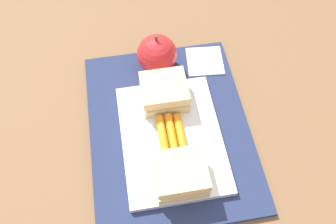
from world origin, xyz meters
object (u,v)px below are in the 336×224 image
Objects in this scene: paper_napkin at (205,61)px; carrot_sticks_bundle at (172,135)px; sandwich_half_right at (164,92)px; food_tray at (172,138)px; sandwich_half_left at (181,174)px; apple at (159,54)px.

carrot_sticks_bundle is at bearing 149.17° from paper_napkin.
food_tray is at bearing 180.00° from sandwich_half_right.
food_tray is 3.29× the size of paper_napkin.
sandwich_half_left is 0.92× the size of apple.
food_tray is 0.19m from paper_napkin.
carrot_sticks_bundle is 0.88× the size of apple.
apple reaches higher than food_tray.
sandwich_half_left reaches higher than food_tray.
apple is 1.24× the size of paper_napkin.
sandwich_half_right reaches higher than paper_napkin.
sandwich_half_right is at bearing 176.64° from apple.
carrot_sticks_bundle is at bearing 43.40° from food_tray.
carrot_sticks_bundle reaches higher than paper_napkin.
carrot_sticks_bundle is 0.19m from paper_napkin.
food_tray is at bearing -136.60° from carrot_sticks_bundle.
sandwich_half_left is (-0.08, 0.00, 0.03)m from food_tray.
apple is (0.08, -0.00, 0.00)m from sandwich_half_right.
sandwich_half_left reaches higher than paper_napkin.
sandwich_half_right reaches higher than carrot_sticks_bundle.
sandwich_half_left is 1.04× the size of carrot_sticks_bundle.
food_tray is 2.88× the size of sandwich_half_left.
paper_napkin is (0.16, -0.10, -0.00)m from food_tray.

